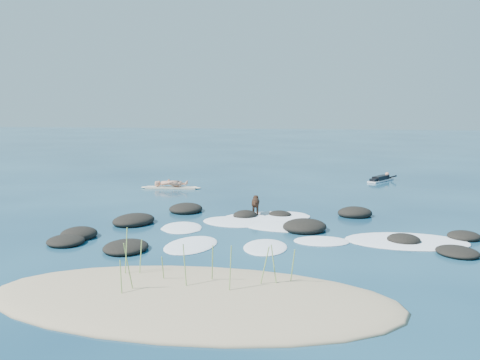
# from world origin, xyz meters

# --- Properties ---
(ground) EXTENTS (160.00, 160.00, 0.00)m
(ground) POSITION_xyz_m (0.00, 0.00, 0.00)
(ground) COLOR #0A2642
(ground) RESTS_ON ground
(sand_dune) EXTENTS (9.00, 4.40, 0.60)m
(sand_dune) POSITION_xyz_m (0.00, -8.20, 0.00)
(sand_dune) COLOR #9E8966
(sand_dune) RESTS_ON ground
(dune_grass) EXTENTS (3.93, 1.60, 1.20)m
(dune_grass) POSITION_xyz_m (-0.06, -7.84, 0.62)
(dune_grass) COLOR #81A951
(dune_grass) RESTS_ON ground
(reef_rocks) EXTENTS (13.21, 7.69, 0.48)m
(reef_rocks) POSITION_xyz_m (-0.30, -1.49, 0.10)
(reef_rocks) COLOR black
(reef_rocks) RESTS_ON ground
(breaking_foam) EXTENTS (10.02, 7.10, 0.12)m
(breaking_foam) POSITION_xyz_m (1.28, -1.39, 0.01)
(breaking_foam) COLOR white
(breaking_foam) RESTS_ON ground
(standing_surfer_rig) EXTENTS (3.05, 0.75, 1.73)m
(standing_surfer_rig) POSITION_xyz_m (-5.09, 6.74, 0.68)
(standing_surfer_rig) COLOR beige
(standing_surfer_rig) RESTS_ON ground
(paddling_surfer_rig) EXTENTS (1.68, 2.26, 0.42)m
(paddling_surfer_rig) POSITION_xyz_m (5.51, 11.32, 0.14)
(paddling_surfer_rig) COLOR white
(paddling_surfer_rig) RESTS_ON ground
(dog) EXTENTS (0.38, 1.16, 0.73)m
(dog) POSITION_xyz_m (0.05, 0.90, 0.49)
(dog) COLOR black
(dog) RESTS_ON ground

